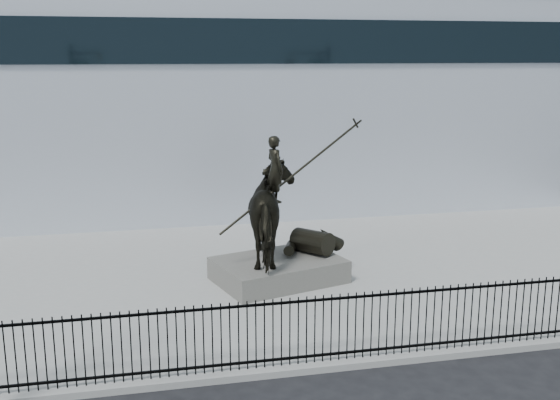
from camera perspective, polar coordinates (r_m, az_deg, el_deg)
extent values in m
plane|color=black|center=(13.48, 6.10, -16.60)|extent=(120.00, 120.00, 0.00)
cube|color=gray|center=(19.63, -0.38, -6.67)|extent=(30.00, 12.00, 0.15)
cube|color=silver|center=(31.43, -5.39, 8.81)|extent=(44.00, 14.00, 9.00)
cube|color=black|center=(14.40, 4.52, -13.22)|extent=(22.00, 0.05, 0.05)
cube|color=black|center=(13.90, 4.61, -8.57)|extent=(22.00, 0.05, 0.05)
cube|color=black|center=(14.15, 4.56, -11.03)|extent=(22.00, 0.03, 1.50)
cube|color=#5A5852|center=(18.96, -0.13, -6.11)|extent=(3.98, 3.25, 0.65)
imported|color=black|center=(18.48, -0.13, -1.12)|extent=(3.01, 3.28, 2.75)
imported|color=black|center=(18.17, -0.43, 2.70)|extent=(0.62, 0.78, 1.86)
cylinder|color=black|center=(18.46, 0.90, 1.96)|extent=(4.27, 1.31, 2.80)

